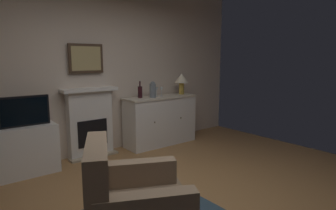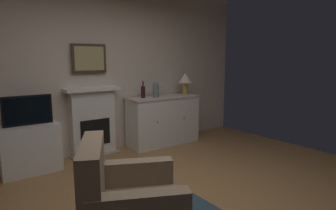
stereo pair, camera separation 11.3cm
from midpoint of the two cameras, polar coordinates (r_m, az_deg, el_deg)
The scene contains 12 objects.
wall_rear at distance 4.78m, azimuth -13.67°, elevation 7.68°, with size 6.07×0.06×2.88m, color beige.
fireplace_unit at distance 4.71m, azimuth -14.13°, elevation -3.28°, with size 0.87×0.30×1.10m.
framed_picture at distance 4.65m, azimuth -14.84°, elevation 9.00°, with size 0.55×0.04×0.45m.
sideboard_cabinet at distance 5.19m, azimuth -0.29°, elevation -3.05°, with size 1.36×0.49×0.88m.
table_lamp at distance 5.40m, azimuth 4.05°, elevation 5.11°, with size 0.26×0.26×0.40m.
wine_bottle at distance 4.92m, azimuth -4.37°, elevation 2.69°, with size 0.08×0.08×0.29m.
wine_glass_left at distance 5.08m, azimuth -1.02°, elevation 3.08°, with size 0.07×0.07×0.16m.
wine_glass_center at distance 5.14m, azimuth -0.03°, elevation 3.16°, with size 0.07×0.07×0.16m.
vase_decorative at distance 4.94m, azimuth -1.82°, elevation 3.12°, with size 0.11×0.11×0.28m.
tv_cabinet at distance 4.35m, azimuth -25.23°, elevation -7.87°, with size 0.75×0.42×0.67m.
tv_set at distance 4.21m, azimuth -25.66°, elevation -0.97°, with size 0.62×0.07×0.40m.
armchair at distance 2.43m, azimuth -6.69°, elevation -19.46°, with size 1.06×1.04×0.92m.
Camera 2 is at (-1.82, -2.12, 1.55)m, focal length 30.40 mm.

